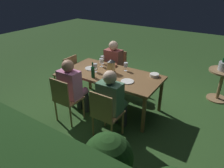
% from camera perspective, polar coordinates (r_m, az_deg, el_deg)
% --- Properties ---
extents(ground_plane, '(16.00, 16.00, 0.00)m').
position_cam_1_polar(ground_plane, '(4.27, -0.00, -6.22)').
color(ground_plane, '#2D5123').
extents(dining_table, '(1.88, 0.91, 0.74)m').
position_cam_1_polar(dining_table, '(3.94, -0.00, 2.19)').
color(dining_table, brown).
rests_on(dining_table, ground).
extents(chair_head_far, '(0.40, 0.42, 0.87)m').
position_cam_1_polar(chair_head_far, '(4.71, -12.24, 3.17)').
color(chair_head_far, '#937047').
rests_on(chair_head_far, ground).
extents(chair_side_right_b, '(0.42, 0.40, 0.87)m').
position_cam_1_polar(chair_side_right_b, '(3.69, -12.75, -3.81)').
color(chair_side_right_b, '#937047').
rests_on(chair_side_right_b, ground).
extents(person_in_pink, '(0.38, 0.47, 1.15)m').
position_cam_1_polar(person_in_pink, '(3.74, -10.90, -0.54)').
color(person_in_pink, '#C675A3').
rests_on(person_in_pink, ground).
extents(chair_side_right_a, '(0.42, 0.40, 0.87)m').
position_cam_1_polar(chair_side_right_a, '(3.22, -1.85, -8.05)').
color(chair_side_right_a, '#937047').
rests_on(chair_side_right_a, ground).
extents(person_in_green, '(0.38, 0.47, 1.15)m').
position_cam_1_polar(person_in_green, '(3.27, 0.05, -4.22)').
color(person_in_green, '#4C7A5B').
rests_on(person_in_green, ground).
extents(chair_side_left_b, '(0.42, 0.40, 0.87)m').
position_cam_1_polar(chair_side_left_b, '(4.88, 1.21, 4.63)').
color(chair_side_left_b, '#937047').
rests_on(chair_side_left_b, ground).
extents(person_in_rust, '(0.38, 0.47, 1.15)m').
position_cam_1_polar(person_in_rust, '(4.67, -0.04, 5.60)').
color(person_in_rust, '#9E4C47').
rests_on(person_in_rust, ground).
extents(lantern_centerpiece, '(0.15, 0.15, 0.27)m').
position_cam_1_polar(lantern_centerpiece, '(3.92, -0.20, 5.25)').
color(lantern_centerpiece, black).
rests_on(lantern_centerpiece, dining_table).
extents(green_bottle_on_table, '(0.07, 0.07, 0.29)m').
position_cam_1_polar(green_bottle_on_table, '(3.73, -5.32, 3.38)').
color(green_bottle_on_table, '#144723').
rests_on(green_bottle_on_table, dining_table).
extents(wine_glass_a, '(0.08, 0.08, 0.17)m').
position_cam_1_polar(wine_glass_a, '(3.96, -4.66, 4.94)').
color(wine_glass_a, silver).
rests_on(wine_glass_a, dining_table).
extents(wine_glass_b, '(0.08, 0.08, 0.17)m').
position_cam_1_polar(wine_glass_b, '(4.01, 3.84, 5.24)').
color(wine_glass_b, silver).
rests_on(wine_glass_b, dining_table).
extents(wine_glass_c, '(0.08, 0.08, 0.17)m').
position_cam_1_polar(wine_glass_c, '(4.21, -2.99, 6.35)').
color(wine_glass_c, silver).
rests_on(wine_glass_c, dining_table).
extents(wine_glass_d, '(0.08, 0.08, 0.17)m').
position_cam_1_polar(wine_glass_d, '(4.37, -2.68, 7.12)').
color(wine_glass_d, silver).
rests_on(wine_glass_d, dining_table).
extents(plate_a, '(0.23, 0.23, 0.01)m').
position_cam_1_polar(plate_a, '(3.60, 4.28, 0.74)').
color(plate_a, white).
rests_on(plate_a, dining_table).
extents(plate_b, '(0.25, 0.25, 0.01)m').
position_cam_1_polar(plate_b, '(4.16, -5.81, 4.35)').
color(plate_b, silver).
rests_on(plate_b, dining_table).
extents(bowl_olives, '(0.15, 0.15, 0.04)m').
position_cam_1_polar(bowl_olives, '(4.26, 0.31, 5.27)').
color(bowl_olives, '#9E5138').
rests_on(bowl_olives, dining_table).
extents(bowl_bread, '(0.17, 0.17, 0.05)m').
position_cam_1_polar(bowl_bread, '(3.86, 11.68, 2.45)').
color(bowl_bread, silver).
rests_on(bowl_bread, dining_table).
extents(side_table, '(0.58, 0.58, 0.68)m').
position_cam_1_polar(side_table, '(4.88, 28.11, 0.95)').
color(side_table, '#9E7A51').
rests_on(side_table, ground).
extents(potted_plant_corner, '(0.60, 0.60, 0.80)m').
position_cam_1_polar(potted_plant_corner, '(2.54, -1.16, -20.29)').
color(potted_plant_corner, brown).
rests_on(potted_plant_corner, ground).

